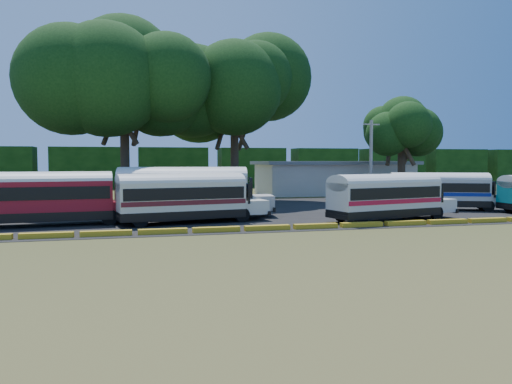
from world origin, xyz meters
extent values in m
plane|color=#334517|center=(0.00, 0.00, 0.00)|extent=(160.00, 160.00, 0.00)
cube|color=black|center=(1.00, 12.00, 0.01)|extent=(64.00, 24.00, 0.02)
cube|color=#C29416|center=(-10.50, 1.00, 0.15)|extent=(2.70, 0.45, 0.30)
cube|color=#C29416|center=(-7.50, 1.00, 0.15)|extent=(2.70, 0.45, 0.30)
cube|color=#C29416|center=(-4.50, 1.00, 0.15)|extent=(2.70, 0.45, 0.30)
cube|color=#C29416|center=(-1.50, 1.00, 0.15)|extent=(2.70, 0.45, 0.30)
cube|color=#C29416|center=(1.50, 1.00, 0.15)|extent=(2.70, 0.45, 0.30)
cube|color=#C29416|center=(4.50, 1.00, 0.15)|extent=(2.70, 0.45, 0.30)
cube|color=#C29416|center=(7.50, 1.00, 0.15)|extent=(2.70, 0.45, 0.30)
cube|color=#C29416|center=(10.50, 1.00, 0.15)|extent=(2.70, 0.45, 0.30)
cube|color=#C29416|center=(13.50, 1.00, 0.15)|extent=(2.70, 0.45, 0.30)
cube|color=#C29416|center=(16.50, 1.00, 0.15)|extent=(2.70, 0.45, 0.30)
cube|color=beige|center=(18.00, 30.00, 1.80)|extent=(18.00, 8.00, 3.60)
cube|color=#5C5F64|center=(18.00, 30.00, 3.80)|extent=(19.00, 9.00, 0.40)
cube|color=black|center=(-12.00, 48.00, 3.00)|extent=(10.00, 4.00, 6.00)
cube|color=black|center=(0.00, 48.00, 3.00)|extent=(10.00, 4.00, 6.00)
cube|color=black|center=(12.00, 48.00, 3.00)|extent=(10.00, 4.00, 6.00)
cube|color=black|center=(24.00, 48.00, 3.00)|extent=(10.00, 4.00, 6.00)
cube|color=black|center=(36.00, 48.00, 3.00)|extent=(10.00, 4.00, 6.00)
cube|color=black|center=(48.00, 48.00, 3.00)|extent=(10.00, 4.00, 6.00)
cylinder|color=black|center=(-7.49, 5.57, 0.51)|extent=(1.04, 0.36, 1.02)
cylinder|color=black|center=(-7.66, 7.75, 0.51)|extent=(1.04, 0.36, 1.02)
cube|color=black|center=(-11.55, 6.35, 0.66)|extent=(8.55, 3.19, 0.56)
cube|color=maroon|center=(-11.55, 6.35, 1.88)|extent=(8.55, 3.19, 1.87)
cube|color=black|center=(-11.55, 6.35, 2.10)|extent=(8.22, 3.23, 0.79)
ellipsoid|color=silver|center=(-11.55, 6.35, 2.81)|extent=(8.55, 3.19, 1.15)
cube|color=maroon|center=(-6.45, 6.74, 0.97)|extent=(2.01, 2.38, 0.97)
cube|color=black|center=(-7.09, 6.70, 1.97)|extent=(0.33, 2.36, 1.40)
cube|color=black|center=(-5.59, 6.81, 0.56)|extent=(0.38, 2.51, 0.31)
cylinder|color=black|center=(0.92, 5.02, 0.49)|extent=(1.01, 0.43, 0.98)
cylinder|color=black|center=(0.59, 7.10, 0.49)|extent=(1.01, 0.43, 0.98)
cylinder|color=black|center=(-5.66, 3.97, 0.49)|extent=(1.01, 0.43, 0.98)
cylinder|color=black|center=(-5.99, 6.05, 0.49)|extent=(1.01, 0.43, 0.98)
cube|color=black|center=(-3.02, 5.46, 0.64)|extent=(8.32, 3.69, 0.54)
cube|color=#ECE8CD|center=(-3.02, 5.46, 1.80)|extent=(8.32, 3.69, 1.79)
cube|color=black|center=(-3.02, 5.46, 2.01)|extent=(8.01, 3.69, 0.75)
cube|color=maroon|center=(-3.02, 5.46, 1.44)|extent=(8.25, 3.71, 0.29)
ellipsoid|color=silver|center=(-3.02, 5.46, 2.70)|extent=(8.32, 3.69, 1.10)
cube|color=#ECE8CD|center=(1.82, 6.23, 0.93)|extent=(2.08, 2.41, 0.93)
cube|color=black|center=(1.21, 6.13, 1.89)|extent=(0.50, 2.25, 1.35)
cube|color=black|center=(2.64, 6.36, 0.54)|extent=(0.55, 2.40, 0.29)
cube|color=black|center=(-6.94, 4.83, 0.54)|extent=(0.55, 2.40, 0.29)
cylinder|color=black|center=(1.52, 7.16, 0.55)|extent=(1.12, 0.44, 1.09)
cylinder|color=black|center=(1.82, 9.48, 0.55)|extent=(1.12, 0.44, 1.09)
cylinder|color=black|center=(-5.85, 8.11, 0.55)|extent=(1.12, 0.44, 1.09)
cylinder|color=black|center=(-5.55, 10.43, 0.55)|extent=(1.12, 0.44, 1.09)
cube|color=black|center=(-2.56, 8.86, 0.71)|extent=(9.24, 3.86, 0.60)
cube|color=beige|center=(-2.56, 8.86, 2.01)|extent=(9.24, 3.86, 2.00)
cube|color=black|center=(-2.56, 8.86, 2.25)|extent=(8.89, 3.87, 0.84)
cube|color=#541516|center=(-2.56, 8.86, 1.61)|extent=(9.16, 3.89, 0.33)
ellipsoid|color=silver|center=(-2.56, 8.86, 3.01)|extent=(9.24, 3.86, 1.23)
cube|color=beige|center=(2.87, 8.16, 1.04)|extent=(2.26, 2.64, 1.04)
cube|color=black|center=(2.18, 8.25, 2.11)|extent=(0.48, 2.51, 1.50)
cube|color=black|center=(3.79, 8.05, 0.60)|extent=(0.54, 2.68, 0.33)
cube|color=black|center=(-6.95, 9.43, 0.60)|extent=(0.54, 2.68, 0.33)
cylinder|color=black|center=(14.19, 3.15, 0.48)|extent=(1.00, 0.47, 0.96)
cylinder|color=black|center=(13.74, 5.16, 0.48)|extent=(1.00, 0.47, 0.96)
cylinder|color=black|center=(7.82, 1.72, 0.48)|extent=(1.00, 0.47, 0.96)
cylinder|color=black|center=(7.37, 3.72, 0.48)|extent=(1.00, 0.47, 0.96)
cube|color=black|center=(10.31, 3.33, 0.62)|extent=(8.21, 4.07, 0.53)
cube|color=silver|center=(10.31, 3.33, 1.76)|extent=(8.21, 4.07, 1.76)
cube|color=black|center=(10.31, 3.33, 1.97)|extent=(7.91, 4.06, 0.74)
cube|color=red|center=(10.31, 3.33, 1.41)|extent=(8.14, 4.09, 0.29)
ellipsoid|color=silver|center=(10.31, 3.33, 2.64)|extent=(8.21, 4.07, 1.08)
cube|color=silver|center=(14.99, 4.39, 0.91)|extent=(2.15, 2.44, 0.91)
cube|color=black|center=(14.40, 4.25, 1.85)|extent=(0.63, 2.19, 1.32)
cube|color=black|center=(15.79, 4.56, 0.53)|extent=(0.69, 2.33, 0.29)
cube|color=black|center=(6.52, 2.48, 0.53)|extent=(0.69, 2.33, 0.29)
cylinder|color=black|center=(21.35, 6.87, 0.47)|extent=(0.96, 0.62, 0.93)
cylinder|color=black|center=(22.16, 8.69, 0.47)|extent=(0.96, 0.62, 0.93)
cylinder|color=black|center=(15.57, 9.44, 0.47)|extent=(0.96, 0.62, 0.93)
cylinder|color=black|center=(16.38, 11.26, 0.47)|extent=(0.96, 0.62, 0.93)
cube|color=black|center=(18.44, 9.25, 0.61)|extent=(7.92, 5.23, 0.51)
cube|color=beige|center=(18.44, 9.25, 1.71)|extent=(7.92, 5.23, 1.70)
cube|color=black|center=(18.44, 9.25, 1.91)|extent=(7.67, 5.16, 0.72)
cube|color=navy|center=(18.44, 9.25, 1.37)|extent=(7.87, 5.24, 0.28)
ellipsoid|color=silver|center=(18.44, 9.25, 2.56)|extent=(7.92, 5.23, 1.05)
cube|color=beige|center=(22.69, 7.36, 0.88)|extent=(2.36, 2.55, 0.88)
cube|color=black|center=(22.16, 7.60, 1.79)|extent=(1.00, 2.01, 1.28)
cube|color=black|center=(23.42, 7.04, 0.51)|extent=(1.08, 2.15, 0.28)
cube|color=black|center=(15.00, 10.79, 0.51)|extent=(1.08, 2.15, 0.28)
cylinder|color=black|center=(22.77, 6.25, 0.45)|extent=(0.90, 0.28, 0.90)
cube|color=black|center=(21.71, 5.34, 0.49)|extent=(0.24, 2.20, 0.27)
cylinder|color=#34231A|center=(-6.62, 19.43, 4.18)|extent=(0.80, 0.80, 8.35)
cylinder|color=#34231A|center=(-5.40, 19.87, 7.76)|extent=(1.44, 2.96, 4.74)
cylinder|color=#34231A|center=(-7.62, 20.26, 7.76)|extent=(2.26, 2.57, 4.74)
cylinder|color=#34231A|center=(-6.85, 18.15, 7.76)|extent=(3.02, 0.95, 4.74)
ellipsoid|color=black|center=(-6.62, 19.43, 12.14)|extent=(12.96, 12.96, 9.50)
cylinder|color=#34231A|center=(3.95, 22.08, 3.97)|extent=(0.80, 0.80, 7.93)
cylinder|color=#34231A|center=(5.17, 22.53, 7.36)|extent=(1.39, 2.84, 4.51)
cylinder|color=#34231A|center=(2.95, 22.92, 7.36)|extent=(2.18, 2.47, 4.51)
cylinder|color=#34231A|center=(3.72, 20.80, 7.36)|extent=(2.89, 0.93, 4.51)
ellipsoid|color=black|center=(3.95, 22.08, 11.55)|extent=(11.56, 11.56, 8.48)
cylinder|color=#34231A|center=(21.75, 20.73, 2.75)|extent=(0.80, 0.80, 5.51)
cylinder|color=#34231A|center=(22.97, 21.18, 5.11)|extent=(1.13, 2.13, 3.20)
cylinder|color=#34231A|center=(20.75, 21.57, 5.11)|extent=(1.69, 1.89, 3.20)
cylinder|color=#34231A|center=(21.52, 19.45, 5.11)|extent=(2.15, 0.80, 3.20)
ellipsoid|color=black|center=(21.75, 20.73, 8.17)|extent=(7.31, 7.31, 5.36)
cylinder|color=gray|center=(15.23, 14.97, 3.88)|extent=(0.30, 0.30, 7.76)
cube|color=gray|center=(15.23, 14.97, 7.37)|extent=(1.60, 0.12, 0.12)
camera|label=1|loc=(-6.21, -26.81, 4.06)|focal=35.00mm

